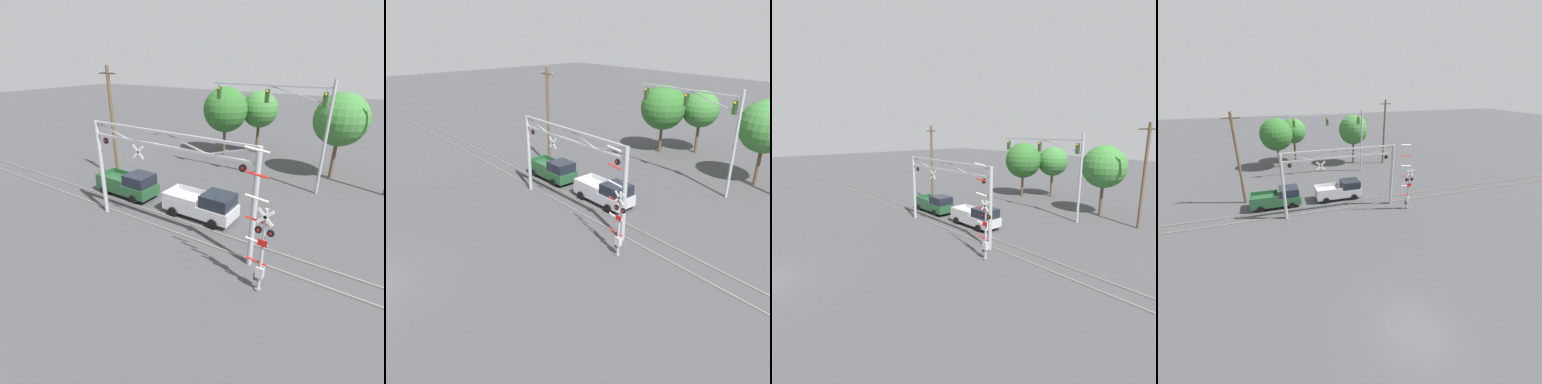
# 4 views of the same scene
# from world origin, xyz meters

# --- Properties ---
(rail_track_near) EXTENTS (80.00, 0.08, 0.10)m
(rail_track_near) POSITION_xyz_m (0.00, 14.86, 0.05)
(rail_track_near) COLOR gray
(rail_track_near) RESTS_ON ground_plane
(rail_track_far) EXTENTS (80.00, 0.08, 0.10)m
(rail_track_far) POSITION_xyz_m (0.00, 16.30, 0.05)
(rail_track_far) COLOR gray
(rail_track_far) RESTS_ON ground_plane
(crossing_gantry) EXTENTS (11.27, 0.31, 6.44)m
(crossing_gantry) POSITION_xyz_m (-0.01, 14.58, 4.13)
(crossing_gantry) COLOR #9EA0A5
(crossing_gantry) RESTS_ON ground_plane
(crossing_signal_mast) EXTENTS (1.63, 0.35, 6.84)m
(crossing_signal_mast) POSITION_xyz_m (6.56, 12.97, 2.32)
(crossing_signal_mast) COLOR #9EA0A5
(crossing_signal_mast) RESTS_ON ground_plane
(traffic_signal_span) EXTENTS (9.88, 0.39, 8.73)m
(traffic_signal_span) POSITION_xyz_m (3.98, 26.12, 5.98)
(traffic_signal_span) COLOR #9EA0A5
(traffic_signal_span) RESTS_ON ground_plane
(pickup_truck_lead) EXTENTS (5.08, 2.27, 2.01)m
(pickup_truck_lead) POSITION_xyz_m (0.81, 17.59, 0.97)
(pickup_truck_lead) COLOR #B7B7BC
(pickup_truck_lead) RESTS_ON ground_plane
(pickup_truck_following) EXTENTS (5.04, 2.27, 2.01)m
(pickup_truck_following) POSITION_xyz_m (-5.97, 17.49, 0.97)
(pickup_truck_following) COLOR #23512D
(pickup_truck_following) RESTS_ON ground_plane
(utility_pole_left) EXTENTS (1.80, 0.28, 9.58)m
(utility_pole_left) POSITION_xyz_m (-9.48, 19.52, 4.94)
(utility_pole_left) COLOR brown
(utility_pole_left) RESTS_ON ground_plane
(background_tree_beyond_span) EXTENTS (4.79, 4.79, 7.40)m
(background_tree_beyond_span) POSITION_xyz_m (-5.14, 31.67, 4.99)
(background_tree_beyond_span) COLOR brown
(background_tree_beyond_span) RESTS_ON ground_plane
(background_tree_far_left_verge) EXTENTS (4.52, 4.52, 7.55)m
(background_tree_far_left_verge) POSITION_xyz_m (6.51, 30.51, 5.28)
(background_tree_far_left_verge) COLOR brown
(background_tree_far_left_verge) RESTS_ON ground_plane
(background_tree_far_right_verge) EXTENTS (3.96, 3.96, 6.88)m
(background_tree_far_right_verge) POSITION_xyz_m (-2.35, 34.52, 4.89)
(background_tree_far_right_verge) COLOR brown
(background_tree_far_right_verge) RESTS_ON ground_plane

